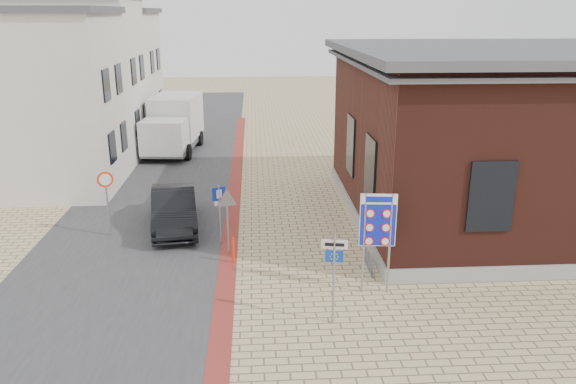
{
  "coord_description": "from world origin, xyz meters",
  "views": [
    {
      "loc": [
        -1.04,
        -14.5,
        8.05
      ],
      "look_at": [
        0.09,
        3.67,
        2.2
      ],
      "focal_mm": 35.0,
      "sensor_mm": 36.0,
      "label": 1
    }
  ],
  "objects_px": {
    "essen_sign": "(334,265)",
    "parking_sign": "(219,205)",
    "box_truck": "(174,124)",
    "bollard": "(233,250)",
    "sedan": "(174,209)",
    "border_sign": "(378,222)"
  },
  "relations": [
    {
      "from": "sedan",
      "to": "parking_sign",
      "type": "bearing_deg",
      "value": -50.52
    },
    {
      "from": "box_truck",
      "to": "bollard",
      "type": "height_order",
      "value": "box_truck"
    },
    {
      "from": "sedan",
      "to": "essen_sign",
      "type": "bearing_deg",
      "value": -62.9
    },
    {
      "from": "essen_sign",
      "to": "parking_sign",
      "type": "height_order",
      "value": "essen_sign"
    },
    {
      "from": "sedan",
      "to": "bollard",
      "type": "xyz_separation_m",
      "value": [
        2.39,
        -3.41,
        -0.31
      ]
    },
    {
      "from": "sedan",
      "to": "parking_sign",
      "type": "relative_size",
      "value": 2.11
    },
    {
      "from": "sedan",
      "to": "essen_sign",
      "type": "xyz_separation_m",
      "value": [
        5.19,
        -7.37,
        0.94
      ]
    },
    {
      "from": "box_truck",
      "to": "essen_sign",
      "type": "xyz_separation_m",
      "value": [
        6.81,
        -20.14,
        0.03
      ]
    },
    {
      "from": "sedan",
      "to": "bollard",
      "type": "relative_size",
      "value": 5.04
    },
    {
      "from": "sedan",
      "to": "border_sign",
      "type": "distance_m",
      "value": 8.92
    },
    {
      "from": "sedan",
      "to": "box_truck",
      "type": "distance_m",
      "value": 12.9
    },
    {
      "from": "essen_sign",
      "to": "parking_sign",
      "type": "relative_size",
      "value": 1.16
    },
    {
      "from": "essen_sign",
      "to": "bollard",
      "type": "bearing_deg",
      "value": 135.58
    },
    {
      "from": "bollard",
      "to": "box_truck",
      "type": "bearing_deg",
      "value": 103.92
    },
    {
      "from": "border_sign",
      "to": "bollard",
      "type": "height_order",
      "value": "border_sign"
    },
    {
      "from": "sedan",
      "to": "box_truck",
      "type": "xyz_separation_m",
      "value": [
        -1.62,
        12.76,
        0.92
      ]
    },
    {
      "from": "box_truck",
      "to": "essen_sign",
      "type": "relative_size",
      "value": 2.51
    },
    {
      "from": "sedan",
      "to": "border_sign",
      "type": "relative_size",
      "value": 1.51
    },
    {
      "from": "essen_sign",
      "to": "parking_sign",
      "type": "xyz_separation_m",
      "value": [
        -3.32,
        5.66,
        -0.22
      ]
    },
    {
      "from": "essen_sign",
      "to": "box_truck",
      "type": "bearing_deg",
      "value": 119.0
    },
    {
      "from": "sedan",
      "to": "border_sign",
      "type": "bearing_deg",
      "value": -48.54
    },
    {
      "from": "parking_sign",
      "to": "box_truck",
      "type": "bearing_deg",
      "value": 78.84
    }
  ]
}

